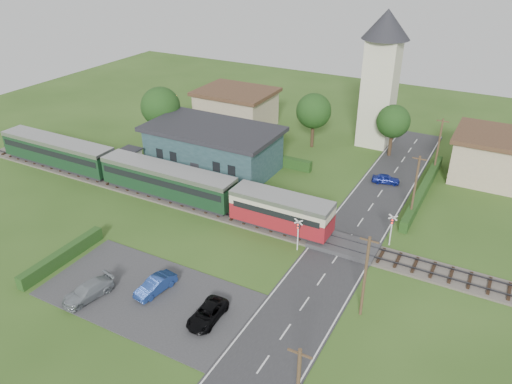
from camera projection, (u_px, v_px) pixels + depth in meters
The scene contains 31 objects.
ground at pixel (239, 230), 48.77m from camera, with size 120.00×120.00×0.00m, color #2D4C19.
railway_track at pixel (249, 220), 50.27m from camera, with size 76.00×3.20×0.49m.
road at pixel (336, 258), 44.55m from camera, with size 6.00×70.00×0.05m, color #28282B.
car_park at pixel (148, 295), 40.05m from camera, with size 17.00×9.00×0.08m, color #333335.
crossing_deck at pixel (344, 245), 46.01m from camera, with size 6.20×3.40×0.45m, color #333335.
platform at pixel (186, 185), 56.92m from camera, with size 30.00×3.00×0.45m, color gray.
equipment_hut at pixel (131, 159), 59.58m from camera, with size 2.30×2.30×2.55m.
station_building at pixel (213, 147), 60.28m from camera, with size 16.00×9.00×5.30m.
train at pixel (144, 174), 54.88m from camera, with size 43.20×2.90×3.40m.
church_tower at pixel (382, 69), 63.67m from camera, with size 6.00×6.00×17.60m.
house_west at pixel (236, 108), 73.23m from camera, with size 10.80×8.80×5.50m.
house_east at pixel (492, 156), 57.71m from camera, with size 8.80×8.80×5.50m.
hedge_carpark at pixel (62, 256), 43.79m from camera, with size 0.80×9.00×1.20m, color #193814.
hedge_roadside at pixel (423, 190), 54.95m from camera, with size 0.80×18.00×1.20m, color #193814.
hedge_station at pixel (232, 150), 64.73m from camera, with size 22.00×0.80×1.30m, color #193814.
tree_a at pixel (161, 107), 65.57m from camera, with size 5.20×5.20×8.00m.
tree_b at pixel (314, 111), 65.16m from camera, with size 4.60×4.60×7.34m.
tree_c at pixel (393, 121), 62.67m from camera, with size 4.20×4.20×6.78m.
utility_pole_b at pixel (365, 276), 36.43m from camera, with size 1.40×0.22×7.00m.
utility_pole_c at pixel (415, 188), 48.87m from camera, with size 1.40×0.22×7.00m.
utility_pole_d at pixel (438, 146), 58.21m from camera, with size 1.40×0.22×7.00m.
crossing_signal_near at pixel (298, 230), 44.76m from camera, with size 0.84×0.28×3.28m.
crossing_signal_far at pixel (392, 225), 45.46m from camera, with size 0.84×0.28×3.28m.
streetlamp_west at pixel (177, 109), 72.17m from camera, with size 0.30×0.30×5.15m.
streetlamp_east at pixel (460, 140), 61.61m from camera, with size 0.30×0.30×5.15m.
car_on_road at pixel (386, 179), 57.44m from camera, with size 1.26×3.13×1.07m, color navy.
car_park_blue at pixel (156, 285), 40.11m from camera, with size 1.31×3.75×1.24m, color navy.
car_park_silver at pixel (88, 291), 39.45m from camera, with size 1.73×4.26×1.24m, color gray.
car_park_dark at pixel (207, 314), 37.23m from camera, with size 1.82×3.95×1.10m, color black.
pedestrian_near at pixel (242, 194), 52.50m from camera, with size 0.68×0.45×1.86m, color gray.
pedestrian_far at pixel (134, 164), 59.15m from camera, with size 0.87×0.68×1.78m, color gray.
Camera 1 is at (21.16, -35.61, 26.06)m, focal length 35.00 mm.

